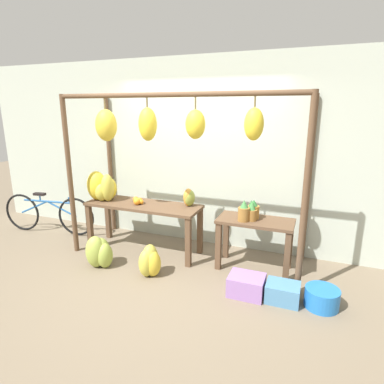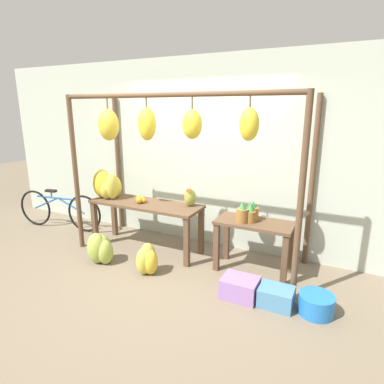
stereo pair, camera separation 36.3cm
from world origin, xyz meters
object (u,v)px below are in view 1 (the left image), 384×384
banana_pile_ground_left (100,253)px  fruit_crate_white (246,285)px  pineapple_cluster (250,211)px  orange_pile (138,201)px  banana_pile_ground_right (150,262)px  papaya_pile (189,198)px  banana_pile_on_table (102,187)px  parked_bicycle (48,213)px  blue_bucket (322,298)px  fruit_crate_purple (283,292)px

banana_pile_ground_left → fruit_crate_white: (1.97, 0.05, -0.08)m
pineapple_cluster → orange_pile: bearing=-178.9°
banana_pile_ground_right → papaya_pile: bearing=74.5°
banana_pile_on_table → papaya_pile: bearing=8.1°
pineapple_cluster → banana_pile_ground_left: size_ratio=0.66×
banana_pile_on_table → papaya_pile: banana_pile_on_table is taller
banana_pile_ground_right → parked_bicycle: bearing=163.8°
banana_pile_on_table → blue_bucket: 3.28m
banana_pile_ground_right → orange_pile: bearing=129.6°
banana_pile_on_table → banana_pile_ground_left: banana_pile_on_table is taller
blue_bucket → fruit_crate_purple: size_ratio=1.00×
pineapple_cluster → blue_bucket: size_ratio=0.80×
banana_pile_on_table → pineapple_cluster: (2.21, 0.05, -0.13)m
banana_pile_ground_right → fruit_crate_white: banana_pile_ground_right is taller
pineapple_cluster → parked_bicycle: 3.44m
parked_bicycle → fruit_crate_white: bearing=-10.4°
orange_pile → banana_pile_ground_right: 0.99m
fruit_crate_white → papaya_pile: papaya_pile is taller
orange_pile → fruit_crate_white: bearing=-18.9°
papaya_pile → fruit_crate_purple: papaya_pile is taller
fruit_crate_white → banana_pile_on_table: bearing=166.2°
fruit_crate_white → parked_bicycle: 3.59m
orange_pile → parked_bicycle: (-1.79, 0.05, -0.43)m
fruit_crate_white → blue_bucket: (0.80, 0.06, -0.01)m
banana_pile_ground_left → papaya_pile: bearing=40.2°
pineapple_cluster → papaya_pile: size_ratio=1.12×
blue_bucket → papaya_pile: bearing=158.9°
fruit_crate_white → banana_pile_ground_right: bearing=-179.0°
banana_pile_on_table → banana_pile_ground_left: (0.36, -0.62, -0.72)m
blue_bucket → papaya_pile: size_ratio=1.41×
fruit_crate_white → blue_bucket: bearing=4.2°
banana_pile_on_table → fruit_crate_purple: (2.73, -0.56, -0.82)m
banana_pile_ground_right → blue_bucket: bearing=2.3°
blue_bucket → parked_bicycle: 4.38m
orange_pile → fruit_crate_purple: (2.14, -0.58, -0.67)m
orange_pile → blue_bucket: size_ratio=0.57×
fruit_crate_white → papaya_pile: (-1.01, 0.76, 0.73)m
banana_pile_on_table → parked_bicycle: (-1.20, 0.07, -0.58)m
banana_pile_ground_left → parked_bicycle: size_ratio=0.26×
banana_pile_on_table → pineapple_cluster: 2.21m
pineapple_cluster → fruit_crate_white: pineapple_cluster is taller
pineapple_cluster → papaya_pile: papaya_pile is taller
banana_pile_ground_left → papaya_pile: papaya_pile is taller
blue_bucket → papaya_pile: (-1.81, 0.70, 0.74)m
banana_pile_on_table → banana_pile_ground_left: size_ratio=1.07×
pineapple_cluster → parked_bicycle: bearing=179.6°
banana_pile_on_table → banana_pile_ground_left: bearing=-60.0°
fruit_crate_white → fruit_crate_purple: 0.40m
orange_pile → pineapple_cluster: (1.62, 0.03, 0.02)m
parked_bicycle → papaya_pile: bearing=2.6°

